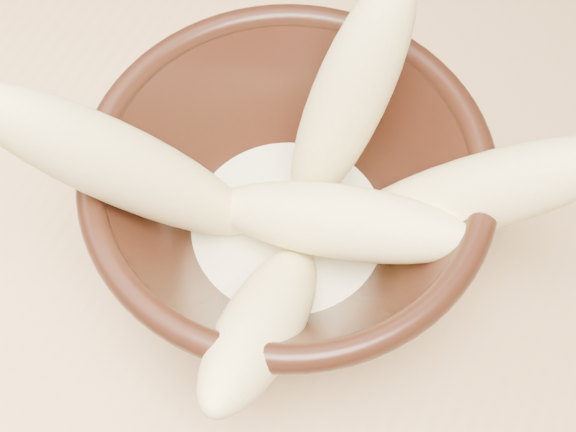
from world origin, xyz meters
name	(u,v)px	position (x,y,z in m)	size (l,w,h in m)	color
bowl	(288,208)	(-0.22, -0.14, 0.82)	(0.22, 0.22, 0.12)	black
milk_puddle	(288,231)	(-0.22, -0.14, 0.79)	(0.12, 0.12, 0.02)	beige
banana_upright	(347,101)	(-0.20, -0.09, 0.87)	(0.04, 0.04, 0.16)	#E3D786
banana_left	(130,170)	(-0.29, -0.17, 0.87)	(0.04, 0.04, 0.19)	#E3D786
banana_right	(470,195)	(-0.13, -0.11, 0.85)	(0.04, 0.04, 0.18)	#E3D786
banana_across	(336,221)	(-0.19, -0.14, 0.84)	(0.04, 0.04, 0.15)	#E3D786
banana_front	(263,322)	(-0.20, -0.21, 0.84)	(0.04, 0.04, 0.15)	#E3D786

